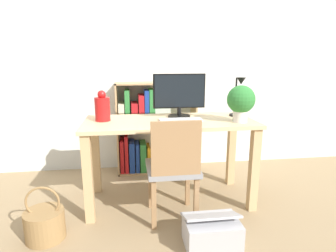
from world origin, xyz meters
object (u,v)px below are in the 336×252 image
object	(u,v)px
keyboard	(181,120)
potted_plant	(241,101)
storage_box	(212,231)
chair	(173,166)
vase	(102,108)
monitor	(179,94)
basket	(45,223)
desk_lamp	(238,93)
bookshelf	(143,130)

from	to	relation	value
keyboard	potted_plant	distance (m)	0.52
keyboard	storage_box	bearing A→B (deg)	-80.73
chair	storage_box	bearing A→B (deg)	-57.43
vase	potted_plant	xyz separation A→B (m)	(1.13, -0.20, 0.06)
monitor	keyboard	size ratio (longest dim) A/B	1.29
keyboard	basket	distance (m)	1.30
chair	basket	bearing A→B (deg)	-172.19
vase	potted_plant	world-z (taller)	potted_plant
monitor	vase	bearing A→B (deg)	-173.43
desk_lamp	basket	size ratio (longest dim) A/B	0.89
potted_plant	vase	bearing A→B (deg)	169.79
vase	chair	distance (m)	0.78
desk_lamp	potted_plant	bearing A→B (deg)	-105.11
monitor	basket	world-z (taller)	monitor
monitor	basket	distance (m)	1.48
vase	storage_box	xyz separation A→B (m)	(0.76, -0.73, -0.75)
chair	keyboard	bearing A→B (deg)	70.95
monitor	chair	world-z (taller)	monitor
bookshelf	storage_box	bearing A→B (deg)	-74.29
monitor	chair	distance (m)	0.69
bookshelf	basket	xyz separation A→B (m)	(-0.76, -1.18, -0.37)
vase	storage_box	distance (m)	1.30
potted_plant	chair	xyz separation A→B (m)	(-0.59, -0.18, -0.47)
keyboard	basket	bearing A→B (deg)	-158.86
monitor	storage_box	xyz separation A→B (m)	(0.09, -0.81, -0.85)
potted_plant	basket	size ratio (longest dim) A/B	0.76
monitor	chair	xyz separation A→B (m)	(-0.12, -0.46, -0.50)
desk_lamp	keyboard	bearing A→B (deg)	-171.02
basket	chair	bearing A→B (deg)	6.75
desk_lamp	potted_plant	distance (m)	0.21
potted_plant	keyboard	bearing A→B (deg)	166.45
keyboard	desk_lamp	size ratio (longest dim) A/B	1.02
vase	desk_lamp	xyz separation A→B (m)	(1.19, -0.00, 0.11)
monitor	desk_lamp	distance (m)	0.52
potted_plant	bookshelf	world-z (taller)	potted_plant
chair	bookshelf	bearing A→B (deg)	100.87
desk_lamp	basket	world-z (taller)	desk_lamp
chair	storage_box	distance (m)	0.54
potted_plant	chair	bearing A→B (deg)	-162.95
monitor	basket	xyz separation A→B (m)	(-1.07, -0.57, -0.84)
monitor	storage_box	size ratio (longest dim) A/B	1.24
desk_lamp	bookshelf	distance (m)	1.17
desk_lamp	bookshelf	xyz separation A→B (m)	(-0.82, 0.68, -0.47)
chair	bookshelf	size ratio (longest dim) A/B	0.83
potted_plant	bookshelf	bearing A→B (deg)	131.07
keyboard	vase	bearing A→B (deg)	172.27
potted_plant	basket	xyz separation A→B (m)	(-1.53, -0.29, -0.81)
vase	monitor	bearing A→B (deg)	6.57
bookshelf	vase	bearing A→B (deg)	-118.13
monitor	bookshelf	distance (m)	0.82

